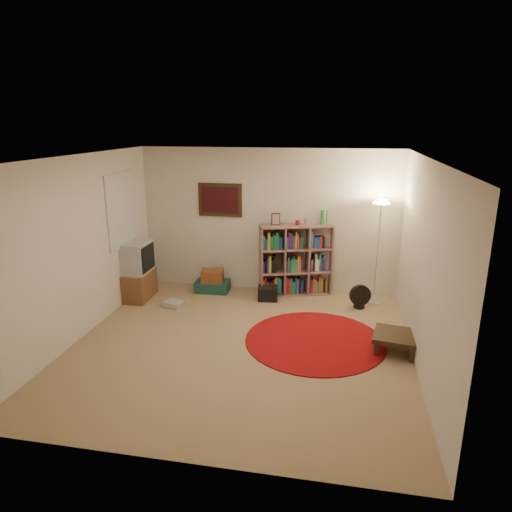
{
  "coord_description": "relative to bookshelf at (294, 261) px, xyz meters",
  "views": [
    {
      "loc": [
        1.25,
        -5.44,
        2.92
      ],
      "look_at": [
        0.1,
        0.6,
        1.1
      ],
      "focal_mm": 32.0,
      "sensor_mm": 36.0,
      "label": 1
    }
  ],
  "objects": [
    {
      "name": "side_table",
      "position": [
        1.54,
        -1.87,
        -0.39
      ],
      "size": [
        0.63,
        0.63,
        0.25
      ],
      "rotation": [
        0.0,
        0.0,
        -0.17
      ],
      "color": "black",
      "rests_on": "ground"
    },
    {
      "name": "suitcase",
      "position": [
        -1.44,
        -0.16,
        -0.5
      ],
      "size": [
        0.6,
        0.4,
        0.19
      ],
      "rotation": [
        0.0,
        0.0,
        0.03
      ],
      "color": "#163E36",
      "rests_on": "ground"
    },
    {
      "name": "duffel_bag",
      "position": [
        -0.4,
        -0.38,
        -0.49
      ],
      "size": [
        0.36,
        0.32,
        0.23
      ],
      "rotation": [
        0.0,
        0.0,
        0.14
      ],
      "color": "black",
      "rests_on": "ground"
    },
    {
      "name": "bookshelf",
      "position": [
        0.0,
        0.0,
        0.0
      ],
      "size": [
        1.29,
        0.72,
        1.48
      ],
      "rotation": [
        0.0,
        0.0,
        0.31
      ],
      "color": "#805C55",
      "rests_on": "ground"
    },
    {
      "name": "floor_fan",
      "position": [
        1.12,
        -0.47,
        -0.4
      ],
      "size": [
        0.35,
        0.23,
        0.4
      ],
      "rotation": [
        0.0,
        0.0,
        0.32
      ],
      "color": "black",
      "rests_on": "ground"
    },
    {
      "name": "room",
      "position": [
        -0.55,
        -2.05,
        0.66
      ],
      "size": [
        4.54,
        4.54,
        2.54
      ],
      "color": "#937A56",
      "rests_on": "ground"
    },
    {
      "name": "floor_lamp",
      "position": [
        1.37,
        -0.18,
        0.85
      ],
      "size": [
        0.42,
        0.42,
        1.75
      ],
      "rotation": [
        0.0,
        0.0,
        -0.3
      ],
      "color": "white",
      "rests_on": "ground"
    },
    {
      "name": "wicker_basket",
      "position": [
        -1.43,
        -0.19,
        -0.3
      ],
      "size": [
        0.42,
        0.33,
        0.22
      ],
      "rotation": [
        0.0,
        0.0,
        0.16
      ],
      "color": "brown",
      "rests_on": "suitcase"
    },
    {
      "name": "tv_stand",
      "position": [
        -2.61,
        -0.72,
        -0.12
      ],
      "size": [
        0.49,
        0.68,
        0.99
      ],
      "rotation": [
        0.0,
        0.0,
        0.01
      ],
      "color": "brown",
      "rests_on": "ground"
    },
    {
      "name": "red_rug",
      "position": [
        0.49,
        -1.77,
        -0.59
      ],
      "size": [
        1.93,
        1.93,
        0.02
      ],
      "color": "maroon",
      "rests_on": "ground"
    },
    {
      "name": "dvd_box",
      "position": [
        -1.87,
        -0.97,
        -0.55
      ],
      "size": [
        0.33,
        0.29,
        0.09
      ],
      "rotation": [
        0.0,
        0.0,
        -0.23
      ],
      "color": "#AAA9AE",
      "rests_on": "ground"
    }
  ]
}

